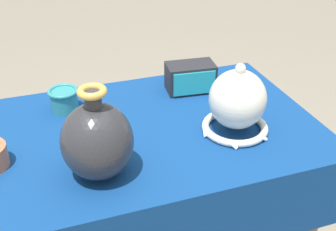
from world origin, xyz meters
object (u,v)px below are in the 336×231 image
vase_dome_bell (237,104)px  cup_wide_teal (64,99)px  vase_tall_bulbous (97,140)px  mosaic_tile_box (190,77)px

vase_dome_bell → cup_wide_teal: vase_dome_bell is taller
vase_tall_bulbous → vase_dome_bell: size_ratio=1.14×
cup_wide_teal → vase_tall_bulbous: bearing=-82.8°
vase_tall_bulbous → mosaic_tile_box: vase_tall_bulbous is taller
vase_tall_bulbous → mosaic_tile_box: 0.53m
vase_tall_bulbous → cup_wide_teal: size_ratio=2.57×
cup_wide_teal → vase_dome_bell: bearing=-31.4°
vase_dome_bell → mosaic_tile_box: 0.29m
vase_dome_bell → cup_wide_teal: 0.55m
vase_tall_bulbous → mosaic_tile_box: (0.39, 0.36, -0.05)m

